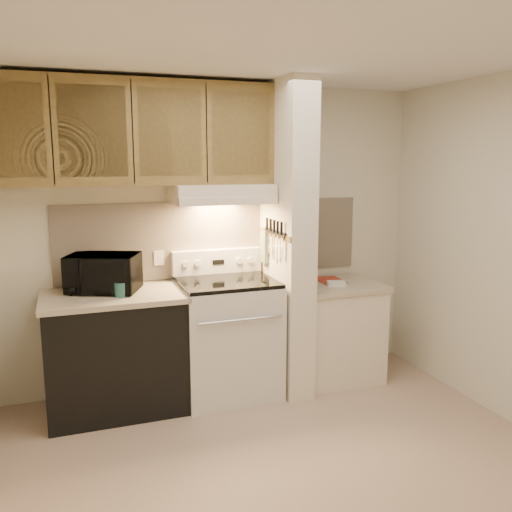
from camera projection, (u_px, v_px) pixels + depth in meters
name	position (u px, v px, depth m)	size (l,w,h in m)	color
floor	(281.00, 466.00, 3.39)	(3.60, 3.60, 0.00)	tan
ceiling	(285.00, 46.00, 2.94)	(3.60, 3.60, 0.00)	white
wall_back	(215.00, 237.00, 4.56)	(3.60, 0.02, 2.50)	beige
backsplash	(215.00, 239.00, 4.55)	(2.60, 0.02, 0.63)	beige
range_body	(227.00, 339.00, 4.38)	(0.76, 0.65, 0.92)	silver
oven_window	(240.00, 347.00, 4.08)	(0.50, 0.01, 0.30)	black
oven_handle	(241.00, 320.00, 4.00)	(0.02, 0.02, 0.65)	silver
cooktop	(227.00, 282.00, 4.29)	(0.74, 0.64, 0.03)	black
range_backguard	(217.00, 261.00, 4.54)	(0.76, 0.08, 0.20)	silver
range_display	(218.00, 262.00, 4.50)	(0.10, 0.01, 0.04)	black
range_knob_left_outer	(185.00, 264.00, 4.40)	(0.05, 0.05, 0.02)	silver
range_knob_left_inner	(197.00, 264.00, 4.43)	(0.05, 0.05, 0.02)	silver
range_knob_right_inner	(239.00, 261.00, 4.55)	(0.05, 0.05, 0.02)	silver
range_knob_right_outer	(250.00, 260.00, 4.59)	(0.05, 0.05, 0.02)	silver
dishwasher_front	(116.00, 355.00, 4.10)	(1.00, 0.63, 0.87)	black
left_countertop	(113.00, 296.00, 4.02)	(1.04, 0.67, 0.04)	#BEB095
spoon_rest	(116.00, 286.00, 4.21)	(0.19, 0.06, 0.01)	black
teal_jar	(121.00, 289.00, 3.93)	(0.09, 0.09, 0.10)	#245C57
outlet	(159.00, 258.00, 4.40)	(0.08, 0.01, 0.12)	silver
microwave	(103.00, 273.00, 4.06)	(0.51, 0.35, 0.28)	black
partition_pillar	(287.00, 239.00, 4.40)	(0.22, 0.70, 2.50)	#EEE4CD
pillar_trim	(274.00, 234.00, 4.35)	(0.01, 0.70, 0.04)	olive
knife_strip	(275.00, 232.00, 4.30)	(0.02, 0.42, 0.04)	black
knife_blade_a	(282.00, 248.00, 4.15)	(0.01, 0.04, 0.16)	silver
knife_handle_a	(281.00, 228.00, 4.14)	(0.02, 0.02, 0.10)	black
knife_blade_b	(277.00, 247.00, 4.25)	(0.01, 0.04, 0.18)	silver
knife_handle_b	(278.00, 227.00, 4.21)	(0.02, 0.02, 0.10)	black
knife_blade_c	(274.00, 247.00, 4.32)	(0.01, 0.04, 0.20)	silver
knife_handle_c	(274.00, 226.00, 4.28)	(0.02, 0.02, 0.10)	black
knife_blade_d	(270.00, 243.00, 4.40)	(0.01, 0.04, 0.16)	silver
knife_handle_d	(271.00, 225.00, 4.35)	(0.02, 0.02, 0.10)	black
knife_blade_e	(266.00, 243.00, 4.47)	(0.01, 0.04, 0.18)	silver
knife_handle_e	(267.00, 224.00, 4.43)	(0.02, 0.02, 0.10)	black
oven_mitt	(264.00, 247.00, 4.53)	(0.03, 0.11, 0.27)	gray
right_cab_base	(335.00, 333.00, 4.70)	(0.70, 0.60, 0.81)	silver
right_countertop	(336.00, 285.00, 4.63)	(0.74, 0.64, 0.04)	#BEB095
red_folder	(330.00, 280.00, 4.71)	(0.20, 0.28, 0.01)	#AE3423
white_box	(336.00, 284.00, 4.51)	(0.15, 0.10, 0.04)	white
range_hood	(222.00, 193.00, 4.29)	(0.78, 0.44, 0.15)	silver
hood_lip	(229.00, 201.00, 4.10)	(0.78, 0.04, 0.06)	silver
upper_cabinets	(130.00, 133.00, 4.02)	(2.18, 0.33, 0.77)	olive
cab_door_a	(8.00, 130.00, 3.60)	(0.46, 0.01, 0.63)	olive
cab_gap_a	(51.00, 131.00, 3.69)	(0.01, 0.01, 0.73)	black
cab_door_b	(93.00, 131.00, 3.78)	(0.46, 0.01, 0.63)	olive
cab_gap_b	(133.00, 132.00, 3.87)	(0.01, 0.01, 0.73)	black
cab_door_c	(170.00, 133.00, 3.96)	(0.46, 0.01, 0.63)	olive
cab_gap_c	(207.00, 133.00, 4.05)	(0.01, 0.01, 0.73)	black
cab_door_d	(241.00, 134.00, 4.14)	(0.46, 0.01, 0.63)	olive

